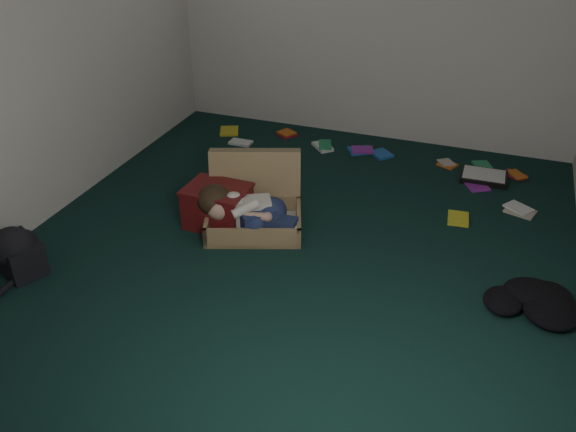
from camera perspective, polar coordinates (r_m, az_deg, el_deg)
The scene contains 11 objects.
floor at distance 4.56m, azimuth 0.65°, elevation -2.88°, with size 4.50×4.50×0.00m, color black.
wall_back at distance 6.09m, azimuth 8.21°, elevation 18.87°, with size 4.50×4.50×0.00m, color silver.
wall_front at distance 2.20m, azimuth -19.19°, elevation -4.99°, with size 4.50×4.50×0.00m, color silver.
wall_left at distance 4.99m, azimuth -22.21°, elevation 14.38°, with size 4.50×4.50×0.00m, color silver.
suitcase at distance 4.79m, azimuth -3.15°, elevation 1.17°, with size 0.92×0.91×0.53m.
person at distance 4.62m, azimuth -3.91°, elevation 0.52°, with size 0.81×0.41×0.33m.
maroon_bin at distance 4.77m, azimuth -6.60°, elevation 0.90°, with size 0.49×0.40×0.33m.
backpack at distance 4.62m, azimuth -23.88°, elevation -3.34°, with size 0.44×0.35×0.27m, color black, non-canonical shape.
clothing_pile at distance 4.20m, azimuth 21.42°, elevation -7.35°, with size 0.49×0.40×0.15m, color black, non-canonical shape.
paper_tray at distance 5.77m, azimuth 17.84°, elevation 3.53°, with size 0.41×0.31×0.06m.
book_scatter at distance 5.86m, azimuth 9.19°, elevation 4.92°, with size 3.13×1.37×0.02m.
Camera 1 is at (1.25, -3.58, 2.52)m, focal length 38.00 mm.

